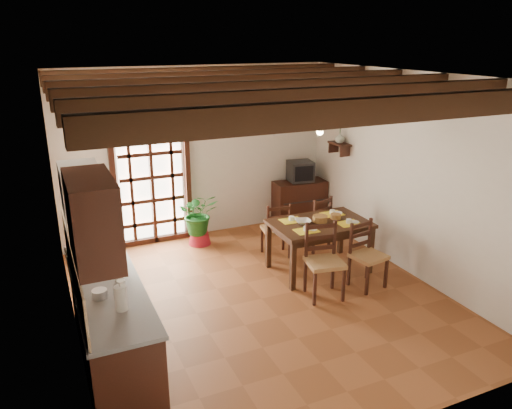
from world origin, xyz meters
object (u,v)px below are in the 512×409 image
dining_table (320,228)px  chair_far_left (276,239)px  chair_far_right (315,232)px  crt_tv (301,171)px  chair_near_left (324,275)px  sideboard (299,202)px  potted_plant (199,211)px  pendant_lamp (320,126)px  chair_near_right (367,267)px  kitchen_counter (111,324)px

dining_table → chair_far_left: size_ratio=1.56×
chair_far_right → crt_tv: bearing=-121.4°
dining_table → crt_tv: crt_tv is taller
chair_near_left → sideboard: chair_near_left is taller
potted_plant → dining_table: bearing=-51.9°
crt_tv → pendant_lamp: pendant_lamp is taller
chair_far_left → pendant_lamp: 1.93m
chair_near_right → sideboard: (0.34, 2.49, 0.11)m
chair_near_left → pendant_lamp: 1.97m
dining_table → pendant_lamp: (0.00, 0.10, 1.44)m
chair_far_left → dining_table: bearing=125.6°
crt_tv → potted_plant: 1.99m
chair_near_left → potted_plant: bearing=122.4°
chair_far_right → crt_tv: 1.33m
chair_near_right → crt_tv: bearing=72.2°
chair_far_right → kitchen_counter: bearing=12.2°
dining_table → chair_far_right: bearing=63.7°
dining_table → chair_far_right: chair_far_right is taller
chair_far_left → pendant_lamp: bearing=129.2°
kitchen_counter → dining_table: kitchen_counter is taller
chair_near_left → chair_near_right: chair_near_left is taller
dining_table → chair_near_right: bearing=-64.1°
chair_near_left → chair_far_left: 1.39m
kitchen_counter → potted_plant: 3.20m
crt_tv → chair_near_left: bearing=-103.7°
chair_far_left → crt_tv: (1.01, 1.09, 0.70)m
chair_far_right → pendant_lamp: bearing=45.1°
chair_far_right → pendant_lamp: 1.93m
chair_near_right → crt_tv: crt_tv is taller
sideboard → crt_tv: (0.00, -0.01, 0.58)m
kitchen_counter → chair_far_right: bearing=26.9°
chair_far_right → sideboard: (0.33, 1.10, 0.12)m
dining_table → chair_far_right: size_ratio=1.55×
kitchen_counter → crt_tv: (3.73, 2.82, 0.50)m
chair_far_right → potted_plant: (-1.61, 0.92, 0.29)m
chair_far_right → potted_plant: 1.88m
dining_table → chair_far_right: (0.35, 0.69, -0.37)m
sideboard → crt_tv: 0.58m
crt_tv → pendant_lamp: size_ratio=0.55×
kitchen_counter → crt_tv: 4.70m
kitchen_counter → chair_near_left: (2.72, 0.34, -0.17)m
kitchen_counter → chair_far_right: 3.82m
crt_tv → potted_plant: potted_plant is taller
dining_table → sideboard: sideboard is taller
kitchen_counter → chair_far_left: size_ratio=2.58×
dining_table → crt_tv: bearing=69.6°
dining_table → pendant_lamp: size_ratio=1.61×
chair_near_left → chair_far_right: bearing=74.2°
sideboard → crt_tv: crt_tv is taller
pendant_lamp → crt_tv: bearing=68.3°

